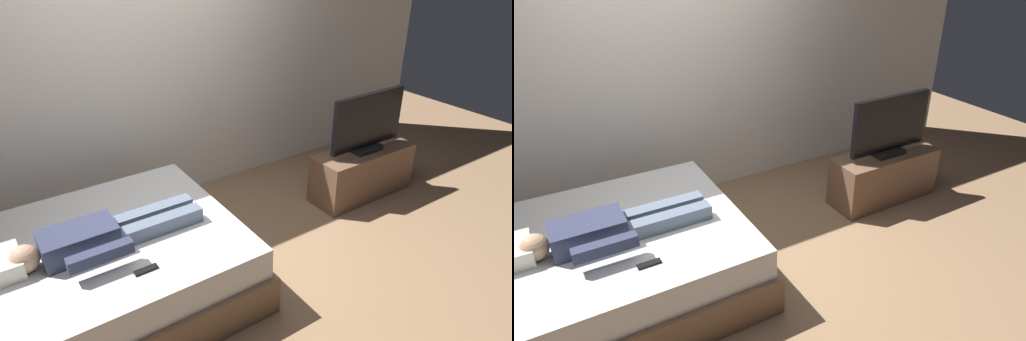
{
  "view_description": "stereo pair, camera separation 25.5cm",
  "coord_description": "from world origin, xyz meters",
  "views": [
    {
      "loc": [
        -1.41,
        -2.47,
        2.39
      ],
      "look_at": [
        0.42,
        0.22,
        0.69
      ],
      "focal_mm": 31.52,
      "sensor_mm": 36.0,
      "label": 1
    },
    {
      "loc": [
        -1.2,
        -2.6,
        2.39
      ],
      "look_at": [
        0.42,
        0.22,
        0.69
      ],
      "focal_mm": 31.52,
      "sensor_mm": 36.0,
      "label": 2
    }
  ],
  "objects": [
    {
      "name": "ground_plane",
      "position": [
        0.0,
        0.0,
        0.0
      ],
      "size": [
        10.0,
        10.0,
        0.0
      ],
      "primitive_type": "plane",
      "color": "#8C6B4C"
    },
    {
      "name": "back_wall",
      "position": [
        0.4,
        1.44,
        1.4
      ],
      "size": [
        6.4,
        0.1,
        2.8
      ],
      "primitive_type": "cube",
      "color": "silver",
      "rests_on": "ground"
    },
    {
      "name": "tv",
      "position": [
        1.77,
        0.28,
        0.78
      ],
      "size": [
        0.88,
        0.2,
        0.59
      ],
      "color": "black",
      "rests_on": "tv_stand"
    },
    {
      "name": "person",
      "position": [
        -0.9,
        0.13,
        0.62
      ],
      "size": [
        1.26,
        0.46,
        0.18
      ],
      "color": "#2D334C",
      "rests_on": "bed"
    },
    {
      "name": "remote",
      "position": [
        -0.75,
        -0.27,
        0.55
      ],
      "size": [
        0.15,
        0.04,
        0.02
      ],
      "primitive_type": "cube",
      "color": "black",
      "rests_on": "bed"
    },
    {
      "name": "tv_stand",
      "position": [
        1.77,
        0.28,
        0.25
      ],
      "size": [
        1.1,
        0.4,
        0.5
      ],
      "primitive_type": "cube",
      "color": "brown",
      "rests_on": "ground"
    },
    {
      "name": "bed",
      "position": [
        -0.93,
        0.22,
        0.26
      ],
      "size": [
        2.0,
        1.62,
        0.54
      ],
      "color": "brown",
      "rests_on": "ground"
    }
  ]
}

